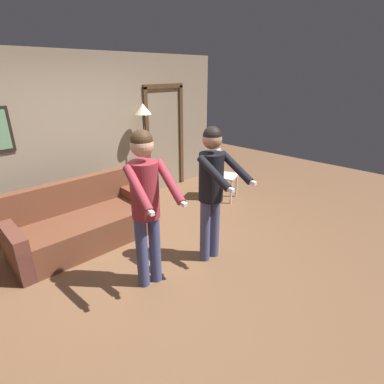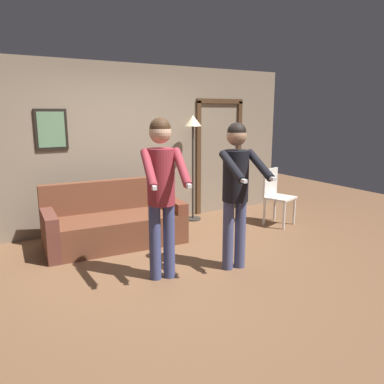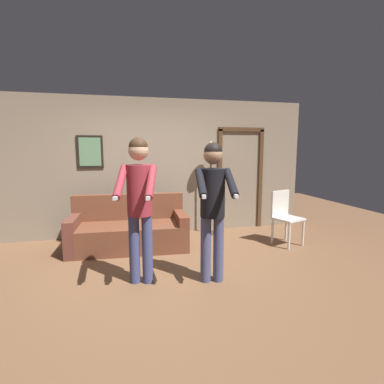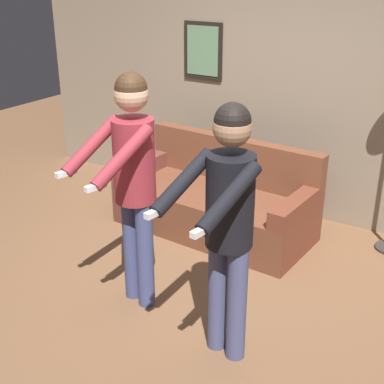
{
  "view_description": "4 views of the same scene",
  "coord_description": "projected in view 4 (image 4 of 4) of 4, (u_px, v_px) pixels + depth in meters",
  "views": [
    {
      "loc": [
        -2.07,
        -2.51,
        2.31
      ],
      "look_at": [
        0.35,
        -0.23,
        0.96
      ],
      "focal_mm": 28.0,
      "sensor_mm": 36.0,
      "label": 1
    },
    {
      "loc": [
        -2.0,
        -3.78,
        1.84
      ],
      "look_at": [
        0.07,
        -0.2,
        0.96
      ],
      "focal_mm": 35.0,
      "sensor_mm": 36.0,
      "label": 2
    },
    {
      "loc": [
        -0.55,
        -3.78,
        1.66
      ],
      "look_at": [
        0.35,
        -0.14,
        1.11
      ],
      "focal_mm": 28.0,
      "sensor_mm": 36.0,
      "label": 3
    },
    {
      "loc": [
        1.93,
        -2.98,
        2.46
      ],
      "look_at": [
        0.15,
        -0.14,
        1.01
      ],
      "focal_mm": 50.0,
      "sensor_mm": 36.0,
      "label": 4
    }
  ],
  "objects": [
    {
      "name": "ground_plane",
      "position": [
        185.0,
        299.0,
        4.23
      ],
      "size": [
        12.0,
        12.0,
        0.0
      ],
      "primitive_type": "plane",
      "color": "brown"
    },
    {
      "name": "person_standing_right",
      "position": [
        228.0,
        213.0,
        3.25
      ],
      "size": [
        0.51,
        0.72,
        1.73
      ],
      "color": "#444A71",
      "rests_on": "ground_plane"
    },
    {
      "name": "back_wall_assembly",
      "position": [
        296.0,
        90.0,
        5.27
      ],
      "size": [
        6.4,
        0.1,
        2.6
      ],
      "color": "gray",
      "rests_on": "ground_plane"
    },
    {
      "name": "couch",
      "position": [
        216.0,
        203.0,
        5.24
      ],
      "size": [
        1.95,
        0.96,
        0.87
      ],
      "color": "brown",
      "rests_on": "ground_plane"
    },
    {
      "name": "person_standing_left",
      "position": [
        133.0,
        171.0,
        3.79
      ],
      "size": [
        0.53,
        0.71,
        1.79
      ],
      "color": "#3D4575",
      "rests_on": "ground_plane"
    }
  ]
}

